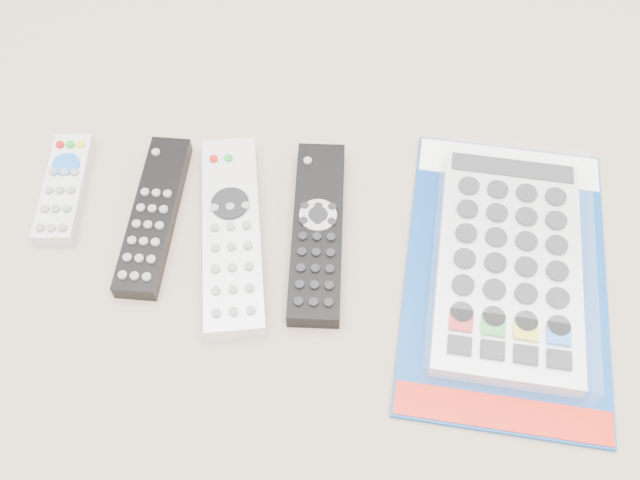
# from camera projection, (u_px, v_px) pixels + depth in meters

# --- Properties ---
(remote_small_grey) EXTENTS (0.05, 0.14, 0.02)m
(remote_small_grey) POSITION_uv_depth(u_px,v_px,m) (64.00, 188.00, 0.75)
(remote_small_grey) COLOR #BDBDBF
(remote_small_grey) RESTS_ON ground
(remote_slim_black) EXTENTS (0.05, 0.19, 0.02)m
(remote_slim_black) POSITION_uv_depth(u_px,v_px,m) (154.00, 215.00, 0.73)
(remote_slim_black) COLOR black
(remote_slim_black) RESTS_ON ground
(remote_silver_dvd) EXTENTS (0.09, 0.23, 0.03)m
(remote_silver_dvd) POSITION_uv_depth(u_px,v_px,m) (232.00, 233.00, 0.72)
(remote_silver_dvd) COLOR silver
(remote_silver_dvd) RESTS_ON ground
(remote_large_black) EXTENTS (0.05, 0.21, 0.02)m
(remote_large_black) POSITION_uv_depth(u_px,v_px,m) (318.00, 231.00, 0.72)
(remote_large_black) COLOR black
(remote_large_black) RESTS_ON ground
(jumbo_remote_packaged) EXTENTS (0.23, 0.34, 0.04)m
(jumbo_remote_packaged) POSITION_uv_depth(u_px,v_px,m) (509.00, 262.00, 0.69)
(jumbo_remote_packaged) COLOR navy
(jumbo_remote_packaged) RESTS_ON ground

